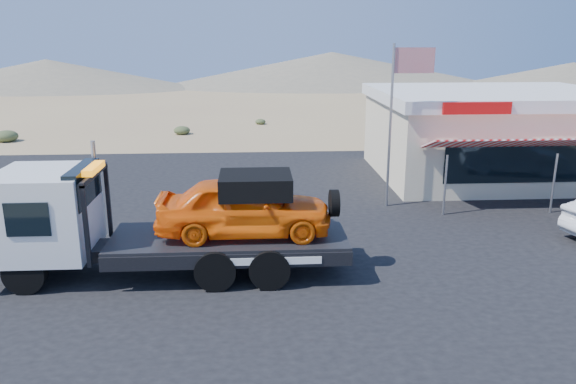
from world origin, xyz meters
name	(u,v)px	position (x,y,z in m)	size (l,w,h in m)	color
ground	(266,253)	(0.00, 0.00, 0.00)	(120.00, 120.00, 0.00)	#977756
asphalt_lot	(321,220)	(2.00, 3.00, 0.01)	(32.00, 24.00, 0.02)	black
tow_truck	(165,216)	(-2.70, -1.28, 1.63)	(9.07, 2.69, 3.03)	black
jerky_store	(491,133)	(10.50, 8.97, 1.99)	(10.40, 9.97, 3.90)	beige
flagpole	(397,107)	(4.93, 4.50, 3.76)	(1.55, 0.10, 6.00)	#99999E
distant_hills	(175,72)	(-9.77, 55.14, 1.89)	(126.00, 48.00, 4.20)	#726B59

